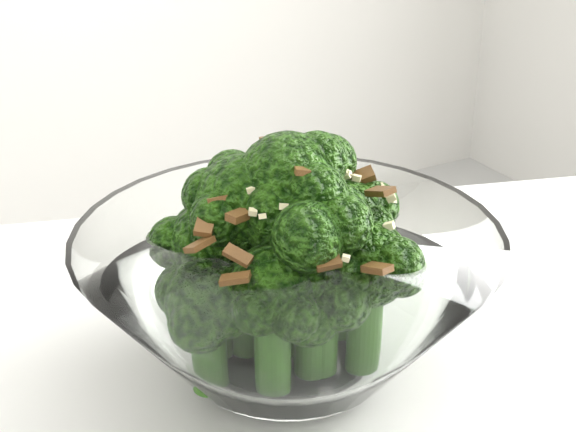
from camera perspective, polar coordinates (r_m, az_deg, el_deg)
broccoli_dish at (r=0.50m, az=-0.00°, el=-4.39°), size 0.24×0.24×0.15m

